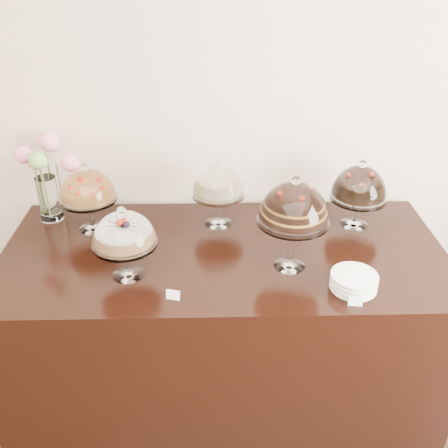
{
  "coord_description": "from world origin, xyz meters",
  "views": [
    {
      "loc": [
        -0.02,
        0.38,
        2.26
      ],
      "look_at": [
        0.03,
        2.4,
        1.08
      ],
      "focal_mm": 40.0,
      "sensor_mm": 36.0,
      "label": 1
    }
  ],
  "objects_px": {
    "cake_stand_choco_layer": "(294,206)",
    "cake_stand_fruit_tart": "(87,188)",
    "plate_stack": "(354,282)",
    "display_counter": "(224,319)",
    "cake_stand_sugar_sponge": "(124,233)",
    "cake_stand_cheesecake": "(218,184)",
    "flower_vase": "(47,173)",
    "cake_stand_dark_choco": "(360,186)"
  },
  "relations": [
    {
      "from": "cake_stand_choco_layer",
      "to": "cake_stand_fruit_tart",
      "type": "bearing_deg",
      "value": 159.64
    },
    {
      "from": "cake_stand_fruit_tart",
      "to": "plate_stack",
      "type": "height_order",
      "value": "cake_stand_fruit_tart"
    },
    {
      "from": "plate_stack",
      "to": "cake_stand_choco_layer",
      "type": "bearing_deg",
      "value": 144.82
    },
    {
      "from": "display_counter",
      "to": "cake_stand_choco_layer",
      "type": "xyz_separation_m",
      "value": [
        0.31,
        -0.14,
        0.77
      ]
    },
    {
      "from": "display_counter",
      "to": "cake_stand_sugar_sponge",
      "type": "height_order",
      "value": "cake_stand_sugar_sponge"
    },
    {
      "from": "cake_stand_cheesecake",
      "to": "flower_vase",
      "type": "bearing_deg",
      "value": 174.43
    },
    {
      "from": "display_counter",
      "to": "flower_vase",
      "type": "xyz_separation_m",
      "value": [
        -0.93,
        0.36,
        0.72
      ]
    },
    {
      "from": "cake_stand_sugar_sponge",
      "to": "cake_stand_choco_layer",
      "type": "height_order",
      "value": "cake_stand_choco_layer"
    },
    {
      "from": "cake_stand_dark_choco",
      "to": "plate_stack",
      "type": "xyz_separation_m",
      "value": [
        -0.15,
        -0.56,
        -0.19
      ]
    },
    {
      "from": "display_counter",
      "to": "cake_stand_dark_choco",
      "type": "xyz_separation_m",
      "value": [
        0.71,
        0.24,
        0.68
      ]
    },
    {
      "from": "flower_vase",
      "to": "cake_stand_fruit_tart",
      "type": "bearing_deg",
      "value": -28.45
    },
    {
      "from": "cake_stand_choco_layer",
      "to": "cake_stand_fruit_tart",
      "type": "distance_m",
      "value": 1.07
    },
    {
      "from": "flower_vase",
      "to": "plate_stack",
      "type": "height_order",
      "value": "flower_vase"
    },
    {
      "from": "display_counter",
      "to": "cake_stand_cheesecake",
      "type": "xyz_separation_m",
      "value": [
        -0.02,
        0.27,
        0.68
      ]
    },
    {
      "from": "cake_stand_cheesecake",
      "to": "flower_vase",
      "type": "xyz_separation_m",
      "value": [
        -0.9,
        0.09,
        0.03
      ]
    },
    {
      "from": "display_counter",
      "to": "cake_stand_fruit_tart",
      "type": "distance_m",
      "value": 1.0
    },
    {
      "from": "cake_stand_sugar_sponge",
      "to": "cake_stand_choco_layer",
      "type": "xyz_separation_m",
      "value": [
        0.75,
        0.05,
        0.09
      ]
    },
    {
      "from": "cake_stand_sugar_sponge",
      "to": "cake_stand_cheesecake",
      "type": "height_order",
      "value": "cake_stand_cheesecake"
    },
    {
      "from": "cake_stand_choco_layer",
      "to": "flower_vase",
      "type": "distance_m",
      "value": 1.33
    },
    {
      "from": "display_counter",
      "to": "plate_stack",
      "type": "distance_m",
      "value": 0.81
    },
    {
      "from": "display_counter",
      "to": "plate_stack",
      "type": "relative_size",
      "value": 11.01
    },
    {
      "from": "display_counter",
      "to": "cake_stand_cheesecake",
      "type": "distance_m",
      "value": 0.73
    },
    {
      "from": "display_counter",
      "to": "plate_stack",
      "type": "bearing_deg",
      "value": -29.68
    },
    {
      "from": "cake_stand_cheesecake",
      "to": "flower_vase",
      "type": "distance_m",
      "value": 0.91
    },
    {
      "from": "display_counter",
      "to": "cake_stand_dark_choco",
      "type": "bearing_deg",
      "value": 18.71
    },
    {
      "from": "display_counter",
      "to": "cake_stand_sugar_sponge",
      "type": "bearing_deg",
      "value": -156.46
    },
    {
      "from": "cake_stand_cheesecake",
      "to": "plate_stack",
      "type": "height_order",
      "value": "cake_stand_cheesecake"
    },
    {
      "from": "cake_stand_cheesecake",
      "to": "cake_stand_sugar_sponge",
      "type": "bearing_deg",
      "value": -132.31
    },
    {
      "from": "cake_stand_fruit_tart",
      "to": "plate_stack",
      "type": "relative_size",
      "value": 1.87
    },
    {
      "from": "cake_stand_cheesecake",
      "to": "cake_stand_fruit_tart",
      "type": "xyz_separation_m",
      "value": [
        -0.67,
        -0.04,
        0.0
      ]
    },
    {
      "from": "cake_stand_fruit_tart",
      "to": "flower_vase",
      "type": "relative_size",
      "value": 0.82
    },
    {
      "from": "cake_stand_dark_choco",
      "to": "cake_stand_fruit_tart",
      "type": "bearing_deg",
      "value": -179.6
    },
    {
      "from": "cake_stand_sugar_sponge",
      "to": "cake_stand_fruit_tart",
      "type": "xyz_separation_m",
      "value": [
        -0.25,
        0.42,
        0.01
      ]
    },
    {
      "from": "display_counter",
      "to": "cake_stand_cheesecake",
      "type": "relative_size",
      "value": 6.05
    },
    {
      "from": "cake_stand_choco_layer",
      "to": "cake_stand_dark_choco",
      "type": "distance_m",
      "value": 0.56
    },
    {
      "from": "cake_stand_choco_layer",
      "to": "cake_stand_cheesecake",
      "type": "height_order",
      "value": "cake_stand_choco_layer"
    },
    {
      "from": "cake_stand_fruit_tart",
      "to": "cake_stand_sugar_sponge",
      "type": "bearing_deg",
      "value": -59.59
    },
    {
      "from": "display_counter",
      "to": "cake_stand_cheesecake",
      "type": "height_order",
      "value": "cake_stand_cheesecake"
    },
    {
      "from": "cake_stand_dark_choco",
      "to": "flower_vase",
      "type": "height_order",
      "value": "flower_vase"
    },
    {
      "from": "cake_stand_fruit_tart",
      "to": "cake_stand_dark_choco",
      "type": "bearing_deg",
      "value": 0.4
    },
    {
      "from": "cake_stand_cheesecake",
      "to": "cake_stand_fruit_tart",
      "type": "height_order",
      "value": "cake_stand_fruit_tart"
    },
    {
      "from": "cake_stand_fruit_tart",
      "to": "flower_vase",
      "type": "xyz_separation_m",
      "value": [
        -0.23,
        0.13,
        0.03
      ]
    }
  ]
}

